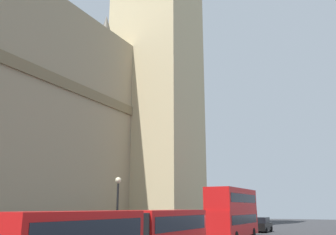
{
  "coord_description": "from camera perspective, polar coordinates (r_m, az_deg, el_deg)",
  "views": [
    {
      "loc": [
        -26.49,
        -9.45,
        3.06
      ],
      "look_at": [
        -1.79,
        3.35,
        9.97
      ],
      "focal_mm": 38.82,
      "sensor_mm": 36.0,
      "label": 1
    }
  ],
  "objects": [
    {
      "name": "double_decker_bus",
      "position": [
        37.89,
        10.12,
        -14.27
      ],
      "size": [
        9.54,
        2.54,
        4.9
      ],
      "color": "red",
      "rests_on": "ground_plane"
    },
    {
      "name": "articulated_bus",
      "position": [
        20.82,
        -6.29,
        -17.49
      ],
      "size": [
        16.68,
        2.54,
        2.9
      ],
      "color": "red",
      "rests_on": "ground_plane"
    },
    {
      "name": "sedan_lead",
      "position": [
        49.94,
        14.51,
        -15.99
      ],
      "size": [
        4.4,
        1.86,
        1.85
      ],
      "color": "black",
      "rests_on": "ground_plane"
    },
    {
      "name": "street_lamp",
      "position": [
        27.72,
        -7.96,
        -13.83
      ],
      "size": [
        0.44,
        0.44,
        5.27
      ],
      "color": "black",
      "rests_on": "ground_plane"
    }
  ]
}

